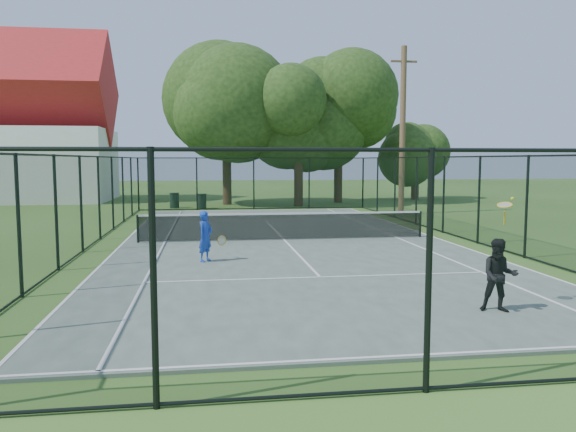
{
  "coord_description": "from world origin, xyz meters",
  "views": [
    {
      "loc": [
        -2.63,
        -19.36,
        2.85
      ],
      "look_at": [
        -0.29,
        -3.0,
        1.2
      ],
      "focal_mm": 35.0,
      "sensor_mm": 36.0,
      "label": 1
    }
  ],
  "objects": [
    {
      "name": "ground",
      "position": [
        0.0,
        0.0,
        0.0
      ],
      "size": [
        120.0,
        120.0,
        0.0
      ],
      "primitive_type": "plane",
      "color": "#37581E"
    },
    {
      "name": "tennis_court",
      "position": [
        0.0,
        0.0,
        0.03
      ],
      "size": [
        11.0,
        24.0,
        0.06
      ],
      "primitive_type": "cube",
      "color": "#4F5D53",
      "rests_on": "ground"
    },
    {
      "name": "tennis_net",
      "position": [
        0.0,
        0.0,
        0.58
      ],
      "size": [
        10.08,
        0.08,
        0.95
      ],
      "color": "black",
      "rests_on": "tennis_court"
    },
    {
      "name": "fence",
      "position": [
        0.0,
        0.0,
        1.5
      ],
      "size": [
        13.1,
        26.1,
        3.0
      ],
      "color": "black",
      "rests_on": "ground"
    },
    {
      "name": "tree_near_left",
      "position": [
        -1.4,
        16.92,
        6.46
      ],
      "size": [
        8.04,
        8.04,
        10.49
      ],
      "color": "#332114",
      "rests_on": "ground"
    },
    {
      "name": "tree_near_mid",
      "position": [
        2.97,
        15.17,
        4.97
      ],
      "size": [
        6.18,
        6.18,
        8.08
      ],
      "color": "#332114",
      "rests_on": "ground"
    },
    {
      "name": "tree_near_right",
      "position": [
        6.09,
        17.67,
        5.74
      ],
      "size": [
        6.54,
        6.54,
        9.02
      ],
      "color": "#332114",
      "rests_on": "ground"
    },
    {
      "name": "tree_far_right",
      "position": [
        12.27,
        19.61,
        3.44
      ],
      "size": [
        4.21,
        4.21,
        5.57
      ],
      "color": "#332114",
      "rests_on": "ground"
    },
    {
      "name": "trash_bin_left",
      "position": [
        -4.62,
        14.51,
        0.46
      ],
      "size": [
        0.58,
        0.58,
        0.91
      ],
      "color": "black",
      "rests_on": "ground"
    },
    {
      "name": "trash_bin_right",
      "position": [
        -3.01,
        13.93,
        0.44
      ],
      "size": [
        0.58,
        0.58,
        0.88
      ],
      "color": "black",
      "rests_on": "ground"
    },
    {
      "name": "utility_pole",
      "position": [
        7.46,
        9.0,
        4.41
      ],
      "size": [
        1.4,
        0.3,
        8.69
      ],
      "color": "#4C3823",
      "rests_on": "ground"
    },
    {
      "name": "player_blue",
      "position": [
        -2.71,
        -3.88,
        0.76
      ],
      "size": [
        0.87,
        0.61,
        1.4
      ],
      "color": "#163ABB",
      "rests_on": "tennis_court"
    },
    {
      "name": "player_black",
      "position": [
        2.66,
        -9.87,
        0.75
      ],
      "size": [
        0.87,
        0.85,
        2.1
      ],
      "color": "black",
      "rests_on": "tennis_court"
    }
  ]
}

